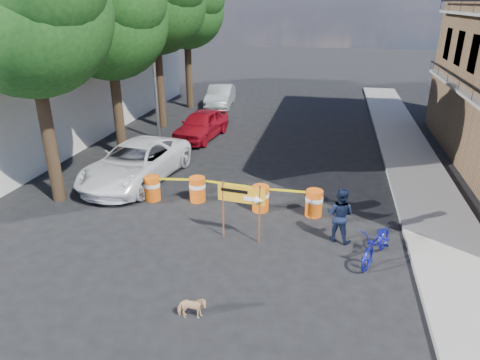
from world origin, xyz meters
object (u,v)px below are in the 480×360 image
at_px(barrel_far_left, 152,188).
at_px(barrel_mid_right, 261,198).
at_px(sedan_silver, 220,96).
at_px(barrel_mid_left, 197,189).
at_px(bicycle, 379,228).
at_px(suv_white, 136,163).
at_px(barrel_far_right, 314,202).
at_px(pedestrian, 340,215).
at_px(sedan_red, 201,125).
at_px(detour_sign, 247,200).
at_px(dog, 192,308).

bearing_deg(barrel_far_left, barrel_mid_right, -0.44).
height_order(barrel_mid_right, sedan_silver, sedan_silver).
distance_m(barrel_mid_left, bicycle, 6.50).
bearing_deg(suv_white, bicycle, -17.18).
bearing_deg(barrel_mid_right, sedan_silver, 109.45).
xyz_separation_m(barrel_far_right, pedestrian, (0.80, -1.47, 0.37)).
relative_size(barrel_far_right, pedestrian, 0.53).
distance_m(barrel_far_right, sedan_red, 9.83).
bearing_deg(sedan_red, bicycle, -43.75).
bearing_deg(sedan_red, barrel_mid_left, -66.74).
xyz_separation_m(barrel_far_right, detour_sign, (-1.86, -2.06, 0.86)).
relative_size(barrel_mid_right, bicycle, 0.45).
relative_size(barrel_mid_right, barrel_far_right, 1.00).
xyz_separation_m(bicycle, suv_white, (-8.85, 3.90, -0.24)).
distance_m(dog, sedan_red, 13.85).
bearing_deg(sedan_silver, suv_white, -95.58).
bearing_deg(bicycle, pedestrian, 163.30).
relative_size(detour_sign, bicycle, 0.91).
relative_size(barrel_far_left, barrel_far_right, 1.00).
relative_size(detour_sign, dog, 2.72).
xyz_separation_m(barrel_mid_left, barrel_far_right, (4.11, -0.27, 0.00)).
xyz_separation_m(pedestrian, sedan_silver, (-7.82, 16.28, -0.12)).
bearing_deg(sedan_silver, pedestrian, -69.92).
bearing_deg(dog, pedestrian, -49.15).
xyz_separation_m(barrel_far_left, bicycle, (7.54, -2.35, 0.54)).
height_order(barrel_far_left, sedan_red, sedan_red).
height_order(barrel_mid_right, pedestrian, pedestrian).
relative_size(barrel_mid_left, barrel_mid_right, 1.00).
height_order(barrel_far_left, bicycle, bicycle).
bearing_deg(suv_white, sedan_silver, 96.64).
bearing_deg(bicycle, suv_white, 179.74).
xyz_separation_m(pedestrian, sedan_red, (-6.99, 9.11, -0.12)).
distance_m(dog, suv_white, 8.61).
xyz_separation_m(suv_white, sedan_silver, (0.00, 13.24, -0.04)).
bearing_deg(barrel_far_right, bicycle, -52.09).
bearing_deg(barrel_mid_right, bicycle, -32.75).
bearing_deg(sedan_red, sedan_silver, 104.13).
relative_size(bicycle, sedan_silver, 0.46).
bearing_deg(detour_sign, pedestrian, 18.48).
bearing_deg(bicycle, barrel_far_right, 151.47).
distance_m(sedan_red, sedan_silver, 7.22).
height_order(barrel_mid_left, barrel_far_right, same).
bearing_deg(barrel_mid_right, sedan_red, 119.90).
bearing_deg(barrel_mid_right, detour_sign, -91.82).
height_order(barrel_far_left, sedan_silver, sedan_silver).
height_order(dog, sedan_red, sedan_red).
bearing_deg(barrel_mid_right, barrel_far_right, 0.51).
xyz_separation_m(detour_sign, sedan_red, (-4.33, 9.70, -0.61)).
bearing_deg(pedestrian, detour_sign, 31.82).
bearing_deg(dog, detour_sign, -20.37).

